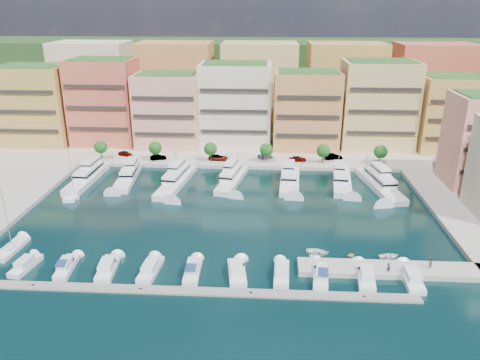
{
  "coord_description": "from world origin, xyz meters",
  "views": [
    {
      "loc": [
        8.04,
        -93.78,
        43.99
      ],
      "look_at": [
        2.12,
        5.76,
        6.0
      ],
      "focal_mm": 35.0,
      "sensor_mm": 36.0,
      "label": 1
    }
  ],
  "objects": [
    {
      "name": "cruiser_0",
      "position": [
        -33.99,
        -24.58,
        0.55
      ],
      "size": [
        3.35,
        7.46,
        2.55
      ],
      "color": "white",
      "rests_on": "ground"
    },
    {
      "name": "sailboat_0",
      "position": [
        -39.77,
        -18.7,
        0.31
      ],
      "size": [
        3.31,
        9.07,
        13.2
      ],
      "color": "white",
      "rests_on": "ground"
    },
    {
      "name": "tree_1",
      "position": [
        -24.0,
        33.5,
        4.74
      ],
      "size": [
        3.8,
        3.8,
        5.65
      ],
      "color": "#473323",
      "rests_on": "north_quay"
    },
    {
      "name": "yacht_3",
      "position": [
        -0.78,
        20.07,
        1.21
      ],
      "size": [
        7.63,
        19.92,
        7.3
      ],
      "color": "white",
      "rests_on": "ground"
    },
    {
      "name": "apartment_2",
      "position": [
        -23.0,
        49.99,
        12.31
      ],
      "size": [
        20.0,
        15.5,
        22.8
      ],
      "color": "#F09E86",
      "rests_on": "north_quay"
    },
    {
      "name": "car_0",
      "position": [
        -34.01,
        37.0,
        1.77
      ],
      "size": [
        4.88,
        3.32,
        1.54
      ],
      "primitive_type": "imported",
      "rotation": [
        0.0,
        0.0,
        1.2
      ],
      "color": "gray",
      "rests_on": "north_quay"
    },
    {
      "name": "backblock_3",
      "position": [
        35.0,
        74.0,
        16.0
      ],
      "size": [
        26.0,
        18.0,
        30.0
      ],
      "primitive_type": "cube",
      "color": "#BD8545",
      "rests_on": "north_quay"
    },
    {
      "name": "cruiser_3",
      "position": [
        -11.67,
        -24.59,
        0.55
      ],
      "size": [
        3.28,
        8.36,
        2.55
      ],
      "color": "white",
      "rests_on": "ground"
    },
    {
      "name": "lamppost_3",
      "position": [
        18.0,
        31.2,
        3.83
      ],
      "size": [
        0.3,
        0.3,
        4.2
      ],
      "color": "black",
      "rests_on": "north_quay"
    },
    {
      "name": "person_0",
      "position": [
        29.12,
        -23.69,
        1.94
      ],
      "size": [
        0.79,
        0.82,
        1.89
      ],
      "primitive_type": "imported",
      "rotation": [
        0.0,
        0.0,
        2.28
      ],
      "color": "navy",
      "rests_on": "finger_pier"
    },
    {
      "name": "yacht_1",
      "position": [
        -28.34,
        20.04,
        1.09
      ],
      "size": [
        5.81,
        19.73,
        7.3
      ],
      "color": "white",
      "rests_on": "ground"
    },
    {
      "name": "cruiser_5",
      "position": [
        3.39,
        -24.59,
        0.55
      ],
      "size": [
        3.89,
        8.37,
        2.55
      ],
      "color": "white",
      "rests_on": "ground"
    },
    {
      "name": "hillside",
      "position": [
        0.0,
        110.0,
        0.0
      ],
      "size": [
        240.0,
        40.0,
        58.0
      ],
      "primitive_type": "cube",
      "color": "#233D19",
      "rests_on": "ground"
    },
    {
      "name": "tree_5",
      "position": [
        40.0,
        33.5,
        4.74
      ],
      "size": [
        3.8,
        3.8,
        5.65
      ],
      "color": "#473323",
      "rests_on": "north_quay"
    },
    {
      "name": "car_2",
      "position": [
        -5.84,
        34.71,
        1.8
      ],
      "size": [
        6.06,
        3.37,
        1.6
      ],
      "primitive_type": "imported",
      "rotation": [
        0.0,
        0.0,
        1.44
      ],
      "color": "gray",
      "rests_on": "north_quay"
    },
    {
      "name": "apartment_4",
      "position": [
        20.0,
        49.99,
        12.81
      ],
      "size": [
        20.0,
        15.5,
        23.8
      ],
      "color": "#C9884B",
      "rests_on": "north_quay"
    },
    {
      "name": "lamppost_4",
      "position": [
        36.0,
        31.2,
        3.83
      ],
      "size": [
        0.3,
        0.3,
        4.2
      ],
      "color": "black",
      "rests_on": "north_quay"
    },
    {
      "name": "cruiser_9",
      "position": [
        32.86,
        -24.6,
        0.55
      ],
      "size": [
        3.03,
        8.88,
        2.55
      ],
      "color": "white",
      "rests_on": "ground"
    },
    {
      "name": "yacht_6",
      "position": [
        36.77,
        18.51,
        1.21
      ],
      "size": [
        8.63,
        23.37,
        7.3
      ],
      "color": "white",
      "rests_on": "ground"
    },
    {
      "name": "car_3",
      "position": [
        7.72,
        37.27,
        1.68
      ],
      "size": [
        5.04,
        3.25,
        1.36
      ],
      "primitive_type": "imported",
      "rotation": [
        0.0,
        0.0,
        1.88
      ],
      "color": "gray",
      "rests_on": "north_quay"
    },
    {
      "name": "finger_pier",
      "position": [
        30.0,
        -22.0,
        0.0
      ],
      "size": [
        32.0,
        5.0,
        2.0
      ],
      "primitive_type": "cube",
      "color": "#9E998E",
      "rests_on": "ground"
    },
    {
      "name": "car_4",
      "position": [
        17.05,
        34.95,
        1.83
      ],
      "size": [
        4.97,
        2.28,
        1.65
      ],
      "primitive_type": "imported",
      "rotation": [
        0.0,
        0.0,
        1.64
      ],
      "color": "gray",
      "rests_on": "north_quay"
    },
    {
      "name": "person_1",
      "position": [
        36.62,
        -21.69,
        1.98
      ],
      "size": [
        1.2,
        1.14,
        1.95
      ],
      "primitive_type": "imported",
      "rotation": [
        0.0,
        0.0,
        3.72
      ],
      "color": "brown",
      "rests_on": "finger_pier"
    },
    {
      "name": "yacht_0",
      "position": [
        -38.87,
        19.12,
        1.21
      ],
      "size": [
        5.23,
        21.72,
        7.3
      ],
      "color": "white",
      "rests_on": "ground"
    },
    {
      "name": "north_quay",
      "position": [
        0.0,
        62.0,
        0.0
      ],
      "size": [
        220.0,
        64.0,
        2.0
      ],
      "primitive_type": "cube",
      "color": "#9E998E",
      "rests_on": "ground"
    },
    {
      "name": "tender_2",
      "position": [
        30.93,
        -17.21,
        0.4
      ],
      "size": [
        4.47,
        3.74,
        0.79
      ],
      "primitive_type": "imported",
      "rotation": [
        0.0,
        0.0,
        1.87
      ],
      "color": "white",
      "rests_on": "ground"
    },
    {
      "name": "backblock_4",
      "position": [
        65.0,
        74.0,
        16.0
      ],
      "size": [
        26.0,
        18.0,
        30.0
      ],
      "primitive_type": "cube",
      "color": "#CE6944",
      "rests_on": "north_quay"
    },
    {
      "name": "yacht_2",
      "position": [
        -15.02,
        18.25,
        1.21
      ],
      "size": [
        7.49,
        23.84,
        7.3
      ],
      "color": "white",
      "rests_on": "ground"
    },
    {
      "name": "yacht_4",
      "position": [
        14.2,
        20.02,
        1.09
      ],
      "size": [
        5.95,
        19.75,
        7.3
      ],
      "color": "white",
      "rests_on": "ground"
    },
    {
      "name": "south_pontoon",
      "position": [
        -3.0,
        -30.0,
        0.0
      ],
      "size": [
        72.0,
        2.2,
        0.35
      ],
      "primitive_type": "cube",
      "color": "gray",
      "rests_on": "ground"
    },
    {
      "name": "apartment_1",
      "position": [
        -44.0,
        51.99,
        14.31
      ],
      "size": [
        20.0,
        16.5,
        26.8
      ],
      "color": "#CE6944",
      "rests_on": "north_quay"
    },
    {
      "name": "cruiser_2",
      "position": [
        -19.23,
        -24.59,
        0.55
      ],
      "size": [
        3.47,
        8.45,
        2.55
      ],
      "color": "white",
      "rests_on": "ground"
    },
    {
      "name": "cruiser_8",
      "position": [
        25.27,
        -24.59,
        0.55
      ],
      "size": [
        3.59,
        8.74,
        2.55
      ],
      "color": "white",
      "rests_on": "ground"
    },
    {
      "name": "backblock_0",
      "position": [
        -55.0,
        74.0,
        16.0
      ],
      "size": [
        26.0,
        18.0,
        30.0
      ],
      "primitive_type": "cube",
      "color": "beige",
      "rests_on": "north_quay"
    },
    {
      "name": "cruiser_4",
      "position": [
        -4.26,
        -24.61,
        0.57
      ],
      "size": [
        2.76,
        8.21,
        2.66
      ],
      "color": "white",
      "rests_on": "ground"
    },
    {
      "name": "ground",
      "position": [
        0.0,
        0.0,
        0.0
      ],
      "size": [
        400.0,
        400.0,
        0.0
      ],
      "primitive_type": "plane",
      "color": "black",
      "rests_on": "ground"
    },
    {
      "name": "apartment_5",
      "position": [
        42.0,
        51.99,
        14.31
      ],
      "size": [
        22.0,
        16.5,
        26.8
      ],
      "color": "tan",
      "rests_on": "north_quay"
    },
    {
      "name": "lamppost_0",
      "position": [
        -36.0,
        31.2,
        3.83
      ],
      "size": [
        0.3,
        0.3,
        4.2
      ],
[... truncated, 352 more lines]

